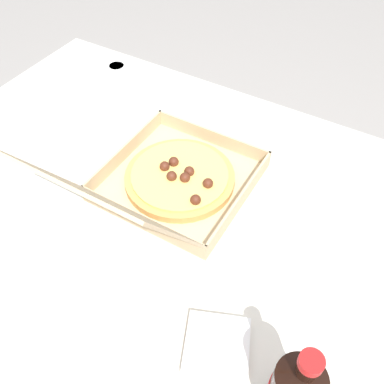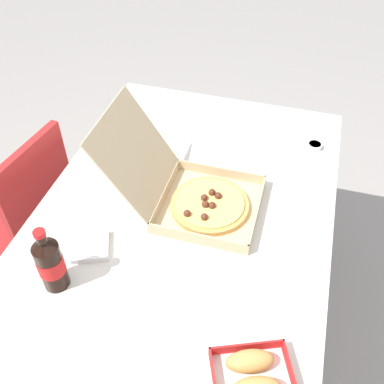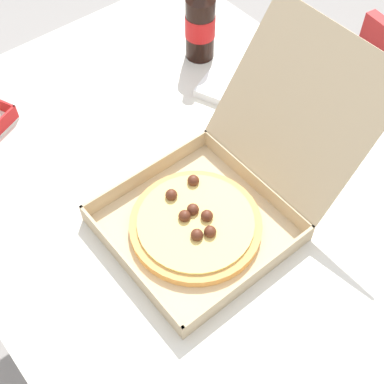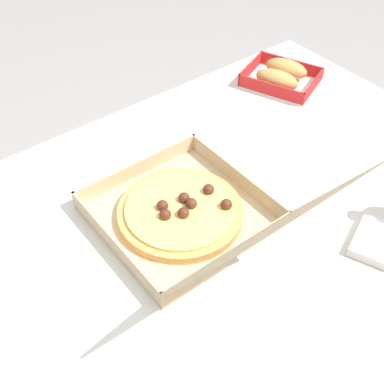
{
  "view_description": "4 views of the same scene",
  "coord_description": "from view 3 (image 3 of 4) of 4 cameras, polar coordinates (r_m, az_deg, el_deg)",
  "views": [
    {
      "loc": [
        -0.34,
        0.5,
        1.46
      ],
      "look_at": [
        -0.02,
        -0.06,
        0.74
      ],
      "focal_mm": 39.76,
      "sensor_mm": 36.0,
      "label": 1
    },
    {
      "loc": [
        -0.96,
        -0.3,
        1.8
      ],
      "look_at": [
        0.05,
        -0.01,
        0.77
      ],
      "focal_mm": 41.51,
      "sensor_mm": 36.0,
      "label": 2
    },
    {
      "loc": [
        0.46,
        -0.44,
        1.61
      ],
      "look_at": [
        -0.01,
        -0.06,
        0.8
      ],
      "focal_mm": 49.65,
      "sensor_mm": 36.0,
      "label": 3
    },
    {
      "loc": [
        0.46,
        0.52,
        1.51
      ],
      "look_at": [
        0.0,
        -0.07,
        0.79
      ],
      "focal_mm": 48.59,
      "sensor_mm": 36.0,
      "label": 4
    }
  ],
  "objects": [
    {
      "name": "pizza_box_open",
      "position": [
        1.02,
        2.48,
        -1.12
      ],
      "size": [
        0.32,
        0.49,
        0.32
      ],
      "color": "tan",
      "rests_on": "dining_table"
    },
    {
      "name": "ground_plane",
      "position": [
        1.73,
        1.64,
        -15.14
      ],
      "size": [
        10.0,
        10.0,
        0.0
      ],
      "primitive_type": "plane",
      "color": "gray"
    },
    {
      "name": "cola_bottle",
      "position": [
        1.34,
        0.88,
        17.65
      ],
      "size": [
        0.07,
        0.07,
        0.22
      ],
      "color": "black",
      "rests_on": "dining_table"
    },
    {
      "name": "dining_table",
      "position": [
        1.14,
        2.4,
        -2.85
      ],
      "size": [
        1.39,
        0.96,
        0.73
      ],
      "color": "silver",
      "rests_on": "ground_plane"
    },
    {
      "name": "napkin_pile",
      "position": [
        1.3,
        3.5,
        11.19
      ],
      "size": [
        0.14,
        0.14,
        0.02
      ],
      "primitive_type": "cube",
      "rotation": [
        0.0,
        0.0,
        0.39
      ],
      "color": "white",
      "rests_on": "dining_table"
    }
  ]
}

